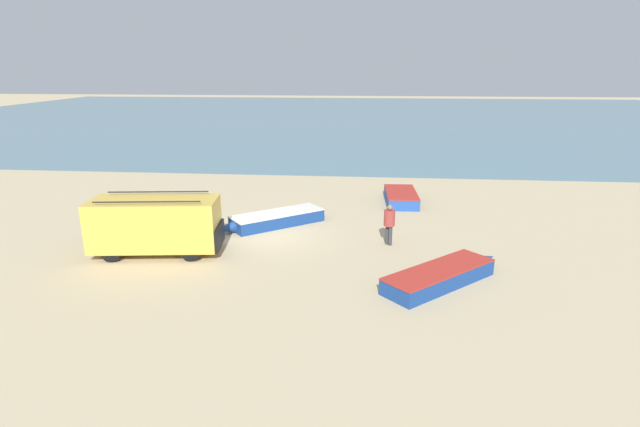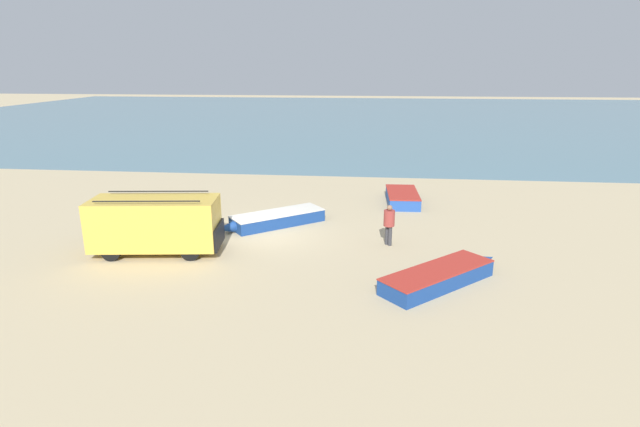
{
  "view_description": "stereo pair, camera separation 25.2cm",
  "coord_description": "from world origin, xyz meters",
  "px_view_note": "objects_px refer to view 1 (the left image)",
  "views": [
    {
      "loc": [
        4.23,
        -19.94,
        7.04
      ],
      "look_at": [
        2.34,
        0.14,
        1.0
      ],
      "focal_mm": 28.0,
      "sensor_mm": 36.0,
      "label": 1
    },
    {
      "loc": [
        4.48,
        -19.91,
        7.04
      ],
      "look_at": [
        2.34,
        0.14,
        1.0
      ],
      "focal_mm": 28.0,
      "sensor_mm": 36.0,
      "label": 2
    }
  ],
  "objects_px": {
    "fishing_rowboat_0": "(401,197)",
    "fisherman_0": "(89,218)",
    "fishing_rowboat_2": "(274,219)",
    "fisherman_1": "(389,221)",
    "fishing_rowboat_1": "(443,275)",
    "parked_van": "(156,224)"
  },
  "relations": [
    {
      "from": "fishing_rowboat_2",
      "to": "fishing_rowboat_1",
      "type": "bearing_deg",
      "value": 101.84
    },
    {
      "from": "parked_van",
      "to": "fishing_rowboat_2",
      "type": "distance_m",
      "value": 5.54
    },
    {
      "from": "fishing_rowboat_1",
      "to": "parked_van",
      "type": "bearing_deg",
      "value": 127.53
    },
    {
      "from": "parked_van",
      "to": "fishing_rowboat_2",
      "type": "xyz_separation_m",
      "value": [
        3.83,
        3.89,
        -0.91
      ]
    },
    {
      "from": "fisherman_0",
      "to": "fisherman_1",
      "type": "distance_m",
      "value": 12.31
    },
    {
      "from": "fishing_rowboat_2",
      "to": "fishing_rowboat_0",
      "type": "bearing_deg",
      "value": 179.32
    },
    {
      "from": "fishing_rowboat_2",
      "to": "fisherman_0",
      "type": "xyz_separation_m",
      "value": [
        -7.19,
        -2.77,
        0.69
      ]
    },
    {
      "from": "parked_van",
      "to": "fisherman_0",
      "type": "height_order",
      "value": "parked_van"
    },
    {
      "from": "fishing_rowboat_0",
      "to": "fisherman_0",
      "type": "xyz_separation_m",
      "value": [
        -13.18,
        -7.36,
        0.68
      ]
    },
    {
      "from": "parked_van",
      "to": "fisherman_0",
      "type": "xyz_separation_m",
      "value": [
        -3.36,
        1.13,
        -0.22
      ]
    },
    {
      "from": "fisherman_1",
      "to": "parked_van",
      "type": "bearing_deg",
      "value": 146.73
    },
    {
      "from": "fishing_rowboat_0",
      "to": "fisherman_0",
      "type": "relative_size",
      "value": 2.56
    },
    {
      "from": "parked_van",
      "to": "fisherman_1",
      "type": "bearing_deg",
      "value": 4.51
    },
    {
      "from": "fishing_rowboat_2",
      "to": "fisherman_1",
      "type": "height_order",
      "value": "fisherman_1"
    },
    {
      "from": "fishing_rowboat_1",
      "to": "fisherman_1",
      "type": "relative_size",
      "value": 2.64
    },
    {
      "from": "fishing_rowboat_1",
      "to": "fisherman_0",
      "type": "distance_m",
      "value": 14.27
    },
    {
      "from": "fishing_rowboat_2",
      "to": "fisherman_1",
      "type": "bearing_deg",
      "value": 119.57
    },
    {
      "from": "parked_van",
      "to": "fishing_rowboat_1",
      "type": "relative_size",
      "value": 1.13
    },
    {
      "from": "fisherman_1",
      "to": "fisherman_0",
      "type": "bearing_deg",
      "value": 138.46
    },
    {
      "from": "fishing_rowboat_1",
      "to": "fishing_rowboat_2",
      "type": "bearing_deg",
      "value": 97.05
    },
    {
      "from": "fishing_rowboat_0",
      "to": "fishing_rowboat_2",
      "type": "relative_size",
      "value": 0.9
    },
    {
      "from": "fisherman_1",
      "to": "fishing_rowboat_2",
      "type": "bearing_deg",
      "value": 113.04
    }
  ]
}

